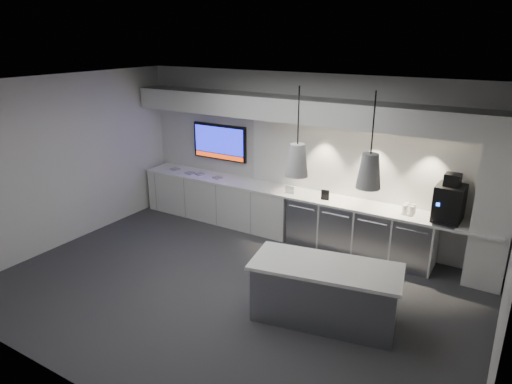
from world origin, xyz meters
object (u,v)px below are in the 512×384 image
Objects in this scene: wall_tv at (220,142)px; bin at (270,281)px; island at (325,293)px; coffee_machine at (449,202)px.

wall_tv is 3.58m from bin.
coffee_machine is (1.08, 2.18, 0.80)m from island.
wall_tv is 4.32m from island.
wall_tv is 3.14× the size of bin.
bin is (2.45, -2.22, -1.36)m from wall_tv.
wall_tv reaches higher than bin.
bin is 0.53× the size of coffee_machine.
coffee_machine is at bearing 44.36° from bin.
coffee_machine is at bearing 52.80° from island.
island is 2.56m from coffee_machine.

